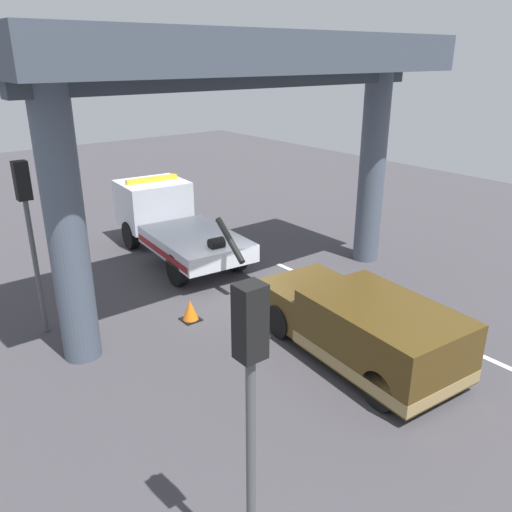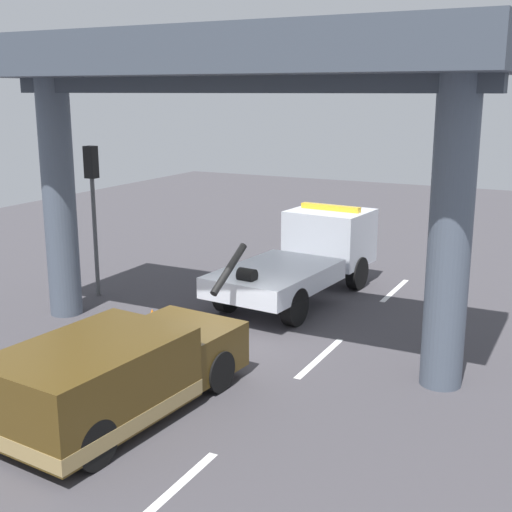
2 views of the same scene
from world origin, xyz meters
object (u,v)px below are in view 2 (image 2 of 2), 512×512
towed_van_green (115,376)px  traffic_cone_orange (152,320)px  tow_truck_white (308,254)px  traffic_light_far (93,188)px

towed_van_green → traffic_cone_orange: (4.06, 2.11, -0.51)m
tow_truck_white → traffic_light_far: (-3.01, 5.39, 1.97)m
traffic_cone_orange → traffic_light_far: bearing=60.9°
tow_truck_white → traffic_cone_orange: 5.35m
tow_truck_white → traffic_light_far: size_ratio=1.68×
tow_truck_white → traffic_light_far: bearing=119.2°
tow_truck_white → traffic_cone_orange: bearing=155.5°
towed_van_green → tow_truck_white: bearing=-0.5°
tow_truck_white → towed_van_green: 8.86m
traffic_light_far → traffic_cone_orange: 4.68m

